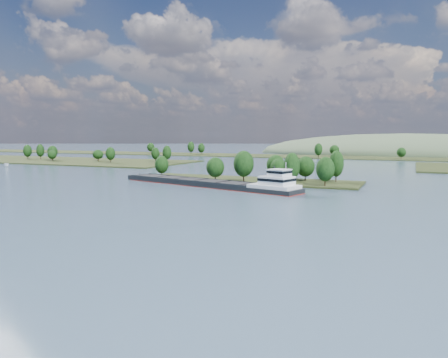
% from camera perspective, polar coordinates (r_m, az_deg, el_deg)
% --- Properties ---
extents(ground, '(1800.00, 1800.00, 0.00)m').
position_cam_1_polar(ground, '(140.97, -5.78, -2.62)').
color(ground, '#3A5064').
rests_on(ground, ground).
extents(tree_island, '(100.00, 30.82, 14.59)m').
position_cam_1_polar(tree_island, '(191.19, 4.65, 0.88)').
color(tree_island, black).
rests_on(tree_island, ground).
extents(left_bank, '(300.00, 80.00, 15.78)m').
position_cam_1_polar(left_bank, '(396.02, -25.08, 2.42)').
color(left_bank, black).
rests_on(left_bank, ground).
extents(back_shoreline, '(900.00, 60.00, 15.20)m').
position_cam_1_polar(back_shoreline, '(406.22, 15.05, 2.81)').
color(back_shoreline, black).
rests_on(back_shoreline, ground).
extents(hill_west, '(320.00, 160.00, 44.00)m').
position_cam_1_polar(hill_west, '(502.07, 22.56, 3.02)').
color(hill_west, '#415439').
rests_on(hill_west, ground).
extents(cargo_barge, '(86.05, 34.50, 11.73)m').
position_cam_1_polar(cargo_barge, '(172.61, -1.06, -0.55)').
color(cargo_barge, black).
rests_on(cargo_barge, ground).
extents(motorboat, '(6.98, 5.58, 2.57)m').
position_cam_1_polar(motorboat, '(311.24, -26.52, 1.64)').
color(motorboat, white).
rests_on(motorboat, ground).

